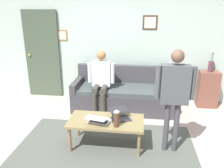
% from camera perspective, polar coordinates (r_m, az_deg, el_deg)
% --- Properties ---
extents(ground_plane, '(7.68, 7.68, 0.00)m').
position_cam_1_polar(ground_plane, '(3.76, -1.64, -15.89)').
color(ground_plane, '#BCA39A').
extents(area_rug, '(2.80, 1.70, 0.01)m').
position_cam_1_polar(area_rug, '(3.78, -1.68, -15.56)').
color(area_rug, '#51564E').
rests_on(area_rug, ground_plane).
extents(back_wall, '(7.04, 0.11, 2.70)m').
position_cam_1_polar(back_wall, '(5.33, 1.90, 10.35)').
color(back_wall, '#AEC7BA').
rests_on(back_wall, ground_plane).
extents(interior_door, '(0.82, 0.09, 2.05)m').
position_cam_1_polar(interior_door, '(5.76, -16.75, 6.92)').
color(interior_door, '#41513E').
rests_on(interior_door, ground_plane).
extents(couch, '(2.08, 0.86, 0.88)m').
position_cam_1_polar(couch, '(5.01, 2.67, -2.62)').
color(couch, '#3D3C41').
rests_on(couch, ground_plane).
extents(coffee_table, '(1.17, 0.58, 0.45)m').
position_cam_1_polar(coffee_table, '(3.66, -1.50, -9.56)').
color(coffee_table, olive).
rests_on(coffee_table, ground_plane).
extents(laptop_left, '(0.39, 0.39, 0.13)m').
position_cam_1_polar(laptop_left, '(3.55, -3.42, -8.84)').
color(laptop_left, silver).
rests_on(laptop_left, coffee_table).
extents(laptop_center, '(0.40, 0.42, 0.13)m').
position_cam_1_polar(laptop_center, '(3.68, 2.01, -7.78)').
color(laptop_center, '#28282D').
rests_on(laptop_center, coffee_table).
extents(french_press, '(0.10, 0.08, 0.27)m').
position_cam_1_polar(french_press, '(3.40, 1.10, -8.58)').
color(french_press, '#4C3323').
rests_on(french_press, coffee_table).
extents(side_shelf, '(0.42, 0.32, 0.79)m').
position_cam_1_polar(side_shelf, '(5.48, 22.46, -1.15)').
color(side_shelf, brown).
rests_on(side_shelf, ground_plane).
extents(flower_vase, '(0.11, 0.12, 0.46)m').
position_cam_1_polar(flower_vase, '(5.33, 23.20, 4.42)').
color(flower_vase, '#5B3341').
rests_on(flower_vase, side_shelf).
extents(person_standing, '(0.56, 0.18, 1.58)m').
position_cam_1_polar(person_standing, '(3.41, 15.19, -1.21)').
color(person_standing, '#424147').
rests_on(person_standing, ground_plane).
extents(person_seated, '(0.55, 0.51, 1.28)m').
position_cam_1_polar(person_seated, '(4.71, -2.77, 1.40)').
color(person_seated, '#3F3C35').
rests_on(person_seated, ground_plane).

